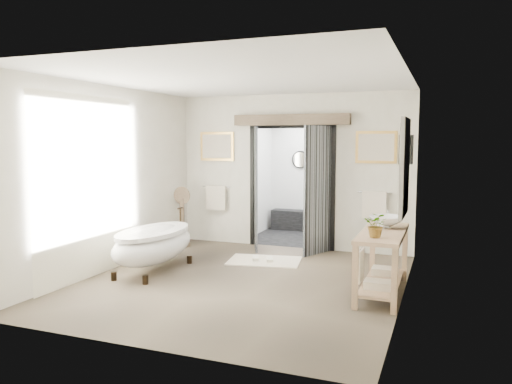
# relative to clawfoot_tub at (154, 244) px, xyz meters

# --- Properties ---
(ground_plane) EXTENTS (5.00, 5.00, 0.00)m
(ground_plane) POSITION_rel_clawfoot_tub_xyz_m (1.49, -0.04, -0.44)
(ground_plane) COLOR brown
(room_shell) EXTENTS (4.52, 5.02, 2.91)m
(room_shell) POSITION_rel_clawfoot_tub_xyz_m (1.46, -0.17, 1.42)
(room_shell) COLOR silver
(room_shell) RESTS_ON ground_plane
(shower_room) EXTENTS (2.22, 2.01, 2.51)m
(shower_room) POSITION_rel_clawfoot_tub_xyz_m (1.49, 3.95, 0.47)
(shower_room) COLOR black
(shower_room) RESTS_ON ground_plane
(back_wall_dressing) EXTENTS (3.82, 0.78, 2.52)m
(back_wall_dressing) POSITION_rel_clawfoot_tub_xyz_m (1.49, 2.28, 1.12)
(back_wall_dressing) COLOR black
(back_wall_dressing) RESTS_ON ground_plane
(clawfoot_tub) EXTENTS (0.82, 1.84, 0.90)m
(clawfoot_tub) POSITION_rel_clawfoot_tub_xyz_m (0.00, 0.00, 0.00)
(clawfoot_tub) COLOR black
(clawfoot_tub) RESTS_ON ground_plane
(vanity) EXTENTS (0.57, 1.60, 0.85)m
(vanity) POSITION_rel_clawfoot_tub_xyz_m (3.45, 0.08, 0.07)
(vanity) COLOR tan
(vanity) RESTS_ON ground_plane
(pedestal_mirror) EXTENTS (0.35, 0.22, 1.17)m
(pedestal_mirror) POSITION_rel_clawfoot_tub_xyz_m (-0.47, 1.73, 0.06)
(pedestal_mirror) COLOR brown
(pedestal_mirror) RESTS_ON ground_plane
(rug) EXTENTS (1.32, 0.99, 0.01)m
(rug) POSITION_rel_clawfoot_tub_xyz_m (1.39, 1.24, -0.43)
(rug) COLOR beige
(rug) RESTS_ON ground_plane
(slippers) EXTENTS (0.44, 0.29, 0.05)m
(slippers) POSITION_rel_clawfoot_tub_xyz_m (1.36, 1.23, -0.40)
(slippers) COLOR beige
(slippers) RESTS_ON rug
(basin) EXTENTS (0.60, 0.60, 0.16)m
(basin) POSITION_rel_clawfoot_tub_xyz_m (3.48, 0.39, 0.49)
(basin) COLOR white
(basin) RESTS_ON vanity
(plant) EXTENTS (0.31, 0.28, 0.31)m
(plant) POSITION_rel_clawfoot_tub_xyz_m (3.44, -0.38, 0.57)
(plant) COLOR gray
(plant) RESTS_ON vanity
(soap_bottle_a) EXTENTS (0.09, 0.09, 0.18)m
(soap_bottle_a) POSITION_rel_clawfoot_tub_xyz_m (3.42, 0.23, 0.50)
(soap_bottle_a) COLOR gray
(soap_bottle_a) RESTS_ON vanity
(soap_bottle_b) EXTENTS (0.15, 0.15, 0.18)m
(soap_bottle_b) POSITION_rel_clawfoot_tub_xyz_m (3.45, 0.81, 0.50)
(soap_bottle_b) COLOR gray
(soap_bottle_b) RESTS_ON vanity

